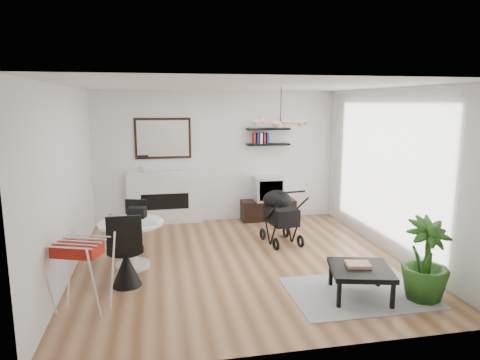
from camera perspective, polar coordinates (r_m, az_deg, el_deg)
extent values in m
plane|color=brown|center=(6.81, 0.10, -10.86)|extent=(5.00, 5.00, 0.00)
plane|color=white|center=(6.36, 0.11, 12.47)|extent=(5.00, 5.00, 0.00)
plane|color=white|center=(8.89, -3.04, 3.12)|extent=(5.00, 0.00, 5.00)
plane|color=white|center=(6.45, -22.23, -0.37)|extent=(0.00, 5.00, 5.00)
plane|color=white|center=(7.35, 19.60, 1.02)|extent=(0.00, 5.00, 5.00)
cube|color=white|center=(7.47, 18.16, 1.24)|extent=(0.04, 3.60, 2.60)
cube|color=white|center=(8.86, -9.98, -2.30)|extent=(1.50, 0.15, 1.10)
cube|color=black|center=(8.82, -9.96, -2.83)|extent=(0.95, 0.06, 0.32)
cube|color=black|center=(8.75, -10.23, 5.49)|extent=(1.12, 0.03, 0.82)
cube|color=white|center=(8.73, -10.23, 5.48)|extent=(1.02, 0.01, 0.72)
cube|color=black|center=(8.94, 3.76, 4.76)|extent=(0.90, 0.25, 0.04)
cube|color=black|center=(8.92, 3.78, 6.81)|extent=(0.90, 0.25, 0.04)
cube|color=black|center=(9.10, 3.78, -4.00)|extent=(1.14, 0.40, 0.43)
cube|color=silver|center=(9.00, 3.78, -1.12)|extent=(0.58, 0.51, 0.51)
cube|color=black|center=(8.76, 4.20, -1.44)|extent=(0.49, 0.01, 0.41)
cylinder|color=white|center=(6.82, -14.07, -10.92)|extent=(0.52, 0.52, 0.06)
cylinder|color=white|center=(6.71, -14.20, -8.26)|extent=(0.13, 0.13, 0.61)
cylinder|color=white|center=(6.61, -14.32, -5.60)|extent=(0.96, 0.96, 0.04)
imported|color=black|center=(6.55, -14.89, -5.50)|extent=(0.36, 0.35, 0.02)
cube|color=black|center=(6.81, -13.58, -4.23)|extent=(0.31, 0.23, 0.16)
cube|color=silver|center=(6.47, -12.56, -5.65)|extent=(0.38, 0.34, 0.01)
cylinder|color=white|center=(6.78, -16.83, -4.77)|extent=(0.05, 0.05, 0.09)
cylinder|color=black|center=(7.33, -14.07, -6.20)|extent=(0.41, 0.41, 0.05)
cone|color=black|center=(7.40, -13.99, -7.85)|extent=(0.33, 0.33, 0.39)
cube|color=black|center=(7.44, -13.65, -4.10)|extent=(0.36, 0.15, 0.42)
cylinder|color=black|center=(6.02, -15.02, -9.01)|extent=(0.49, 0.49, 0.06)
cone|color=black|center=(6.12, -14.90, -11.39)|extent=(0.40, 0.40, 0.47)
cube|color=black|center=(5.72, -15.17, -7.10)|extent=(0.45, 0.07, 0.50)
cube|color=maroon|center=(5.34, -20.61, -8.49)|extent=(0.59, 0.46, 0.14)
cube|color=black|center=(7.57, 5.55, -4.70)|extent=(0.51, 0.69, 0.30)
ellipsoid|color=black|center=(7.68, 4.99, -2.68)|extent=(0.51, 0.51, 0.36)
cylinder|color=black|center=(7.11, 6.99, -1.61)|extent=(0.46, 0.10, 0.03)
torus|color=black|center=(7.86, 3.04, -7.23)|extent=(0.08, 0.23, 0.22)
torus|color=black|center=(8.04, 6.12, -6.87)|extent=(0.08, 0.23, 0.22)
torus|color=black|center=(7.34, 4.82, -8.52)|extent=(0.08, 0.23, 0.22)
torus|color=black|center=(7.54, 8.07, -8.09)|extent=(0.08, 0.23, 0.22)
cube|color=#A5A5A5|center=(5.99, 15.45, -14.26)|extent=(1.79, 1.30, 0.01)
cube|color=black|center=(5.75, 15.79, -11.47)|extent=(0.91, 0.91, 0.06)
cube|color=black|center=(5.48, 13.07, -14.66)|extent=(0.04, 0.04, 0.32)
cube|color=black|center=(5.62, 19.70, -14.34)|extent=(0.04, 0.04, 0.32)
cube|color=black|center=(6.06, 12.01, -12.13)|extent=(0.04, 0.04, 0.32)
cube|color=black|center=(6.19, 18.00, -11.92)|extent=(0.04, 0.04, 0.32)
cube|color=#C94632|center=(5.77, 15.46, -10.82)|extent=(0.34, 0.30, 0.04)
imported|color=#225117|center=(5.90, 23.49, -9.72)|extent=(0.64, 0.64, 1.05)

